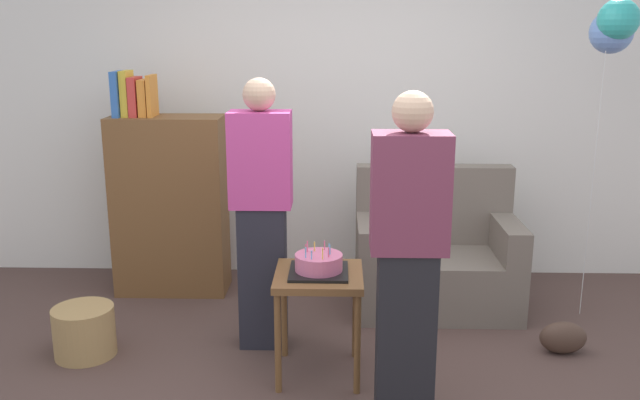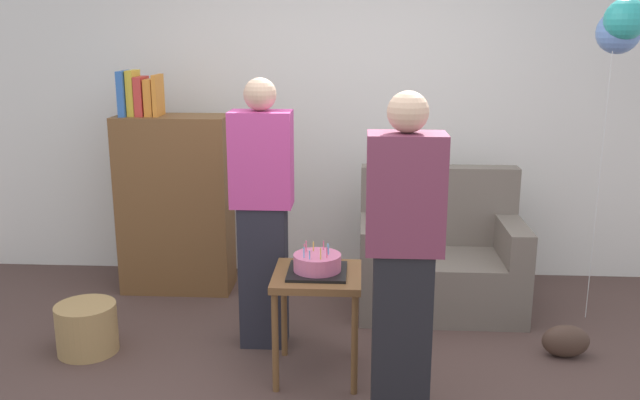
# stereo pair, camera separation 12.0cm
# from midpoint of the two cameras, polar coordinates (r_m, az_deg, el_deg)

# --- Properties ---
(wall_back) EXTENTS (6.00, 0.10, 2.70)m
(wall_back) POSITION_cam_midpoint_polar(r_m,az_deg,el_deg) (5.27, 1.20, 8.18)
(wall_back) COLOR silver
(wall_back) RESTS_ON ground_plane
(couch) EXTENTS (1.10, 0.70, 0.96)m
(couch) POSITION_cam_midpoint_polar(r_m,az_deg,el_deg) (4.82, 8.94, -4.89)
(couch) COLOR #6B6056
(couch) RESTS_ON ground_plane
(bookshelf) EXTENTS (0.80, 0.36, 1.62)m
(bookshelf) POSITION_cam_midpoint_polar(r_m,az_deg,el_deg) (5.07, -13.21, -0.13)
(bookshelf) COLOR brown
(bookshelf) RESTS_ON ground_plane
(side_table) EXTENTS (0.48, 0.48, 0.60)m
(side_table) POSITION_cam_midpoint_polar(r_m,az_deg,el_deg) (3.77, -1.03, -7.45)
(side_table) COLOR brown
(side_table) RESTS_ON ground_plane
(birthday_cake) EXTENTS (0.32, 0.32, 0.17)m
(birthday_cake) POSITION_cam_midpoint_polar(r_m,az_deg,el_deg) (3.72, -1.04, -5.40)
(birthday_cake) COLOR black
(birthday_cake) RESTS_ON side_table
(person_blowing_candles) EXTENTS (0.36, 0.22, 1.63)m
(person_blowing_candles) POSITION_cam_midpoint_polar(r_m,az_deg,el_deg) (4.05, -5.76, -1.17)
(person_blowing_candles) COLOR #23232D
(person_blowing_candles) RESTS_ON ground_plane
(person_holding_cake) EXTENTS (0.36, 0.22, 1.63)m
(person_holding_cake) POSITION_cam_midpoint_polar(r_m,az_deg,el_deg) (3.25, 6.32, -5.02)
(person_holding_cake) COLOR black
(person_holding_cake) RESTS_ON ground_plane
(wicker_basket) EXTENTS (0.36, 0.36, 0.30)m
(wicker_basket) POSITION_cam_midpoint_polar(r_m,az_deg,el_deg) (4.37, -19.90, -10.32)
(wicker_basket) COLOR #A88451
(wicker_basket) RESTS_ON ground_plane
(handbag) EXTENTS (0.28, 0.14, 0.20)m
(handbag) POSITION_cam_midpoint_polar(r_m,az_deg,el_deg) (4.38, 18.94, -10.85)
(handbag) COLOR #473328
(handbag) RESTS_ON ground_plane
(balloon_bunch) EXTENTS (0.27, 0.34, 2.08)m
(balloon_bunch) POSITION_cam_midpoint_polar(r_m,az_deg,el_deg) (4.70, 22.77, 13.25)
(balloon_bunch) COLOR silver
(balloon_bunch) RESTS_ON ground_plane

